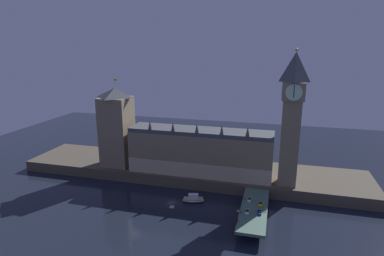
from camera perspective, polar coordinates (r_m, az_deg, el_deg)
name	(u,v)px	position (r m, az deg, el deg)	size (l,w,h in m)	color
ground_plane	(172,203)	(178.96, -3.62, -13.12)	(400.00, 400.00, 0.00)	black
embankment	(191,171)	(211.46, -0.24, -7.61)	(220.00, 42.00, 6.73)	#4C4438
parliament_hall	(200,151)	(195.20, 1.43, -4.18)	(86.38, 18.93, 33.02)	#7F7056
clock_tower	(292,116)	(180.32, 17.28, 2.13)	(11.93, 12.04, 74.74)	#7F7056
victoria_tower	(117,127)	(211.90, -13.23, 0.20)	(18.23, 18.23, 56.39)	#7F7056
bridge	(254,211)	(165.22, 10.95, -14.31)	(12.91, 46.00, 5.62)	#476656
car_northbound_lead	(250,200)	(170.31, 10.19, -12.44)	(1.88, 3.93, 1.57)	white
car_northbound_trail	(247,211)	(159.62, 9.79, -14.41)	(2.05, 4.65, 1.31)	white
car_southbound_lead	(259,212)	(159.89, 11.90, -14.44)	(2.09, 4.12, 1.44)	navy
car_southbound_trail	(260,204)	(167.26, 12.08, -13.08)	(2.11, 3.99, 1.49)	yellow
pedestrian_near_rail	(241,212)	(157.95, 8.66, -14.57)	(0.38, 0.38, 1.70)	black
pedestrian_mid_walk	(266,210)	(161.83, 12.99, -14.03)	(0.38, 0.38, 1.76)	black
pedestrian_far_rail	(244,198)	(171.29, 9.26, -12.19)	(0.38, 0.38, 1.62)	black
street_lamp_near	(238,214)	(150.17, 8.21, -14.96)	(1.34, 0.60, 5.91)	#2D3333
boat_upstream	(193,199)	(178.56, 0.24, -12.54)	(12.60, 7.12, 4.65)	#B2A893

